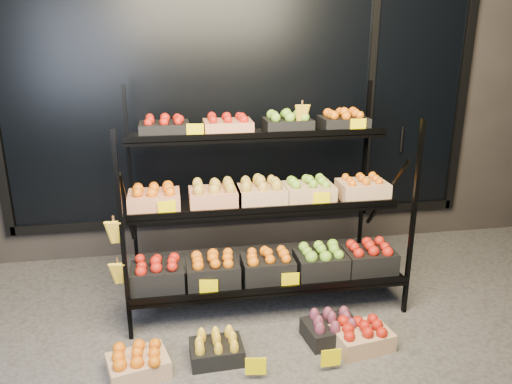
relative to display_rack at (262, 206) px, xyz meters
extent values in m
plane|color=#514F4C|center=(0.02, -0.60, -0.79)|extent=(24.00, 24.00, 0.00)
cube|color=#2D2826|center=(0.02, 2.00, 0.96)|extent=(6.00, 2.00, 3.50)
cube|color=black|center=(0.02, 0.98, 0.76)|extent=(4.20, 0.04, 2.40)
cube|color=black|center=(0.02, 0.96, -0.45)|extent=(4.30, 0.06, 0.08)
cube|color=black|center=(2.17, 0.96, 0.76)|extent=(0.08, 0.06, 2.50)
cube|color=black|center=(1.22, 0.96, 0.76)|extent=(0.06, 0.06, 2.50)
cylinder|color=black|center=(1.57, 0.93, 0.26)|extent=(0.02, 0.02, 0.25)
cube|color=black|center=(-1.01, -0.42, -0.04)|extent=(0.03, 0.03, 1.50)
cube|color=black|center=(1.04, -0.42, -0.04)|extent=(0.03, 0.03, 1.50)
cube|color=black|center=(-1.01, 0.55, 0.04)|extent=(0.03, 0.03, 1.66)
cube|color=black|center=(1.04, 0.55, 0.04)|extent=(0.03, 0.03, 1.66)
cube|color=black|center=(0.02, -0.25, -0.52)|extent=(2.05, 0.42, 0.03)
cube|color=black|center=(0.02, -0.45, -0.49)|extent=(2.05, 0.02, 0.05)
cube|color=black|center=(0.02, 0.05, -0.02)|extent=(2.05, 0.40, 0.03)
cube|color=black|center=(0.02, -0.14, 0.01)|extent=(2.05, 0.02, 0.05)
cube|color=black|center=(0.02, 0.35, 0.48)|extent=(2.05, 0.40, 0.03)
cube|color=black|center=(0.02, 0.16, 0.51)|extent=(2.05, 0.02, 0.05)
cube|color=black|center=(-0.71, 0.35, 0.55)|extent=(0.38, 0.28, 0.11)
ellipsoid|color=red|center=(-0.71, 0.35, 0.63)|extent=(0.32, 0.24, 0.07)
cube|color=tan|center=(-0.21, 0.35, 0.55)|extent=(0.38, 0.28, 0.11)
ellipsoid|color=red|center=(-0.21, 0.35, 0.63)|extent=(0.32, 0.24, 0.07)
cube|color=black|center=(0.28, 0.35, 0.55)|extent=(0.38, 0.28, 0.11)
ellipsoid|color=#7EC030|center=(0.28, 0.35, 0.63)|extent=(0.32, 0.24, 0.07)
cube|color=black|center=(0.75, 0.35, 0.55)|extent=(0.38, 0.28, 0.11)
ellipsoid|color=orange|center=(0.75, 0.35, 0.63)|extent=(0.32, 0.24, 0.07)
cube|color=tan|center=(-0.81, 0.05, 0.06)|extent=(0.38, 0.28, 0.14)
ellipsoid|color=orange|center=(-0.81, 0.05, 0.16)|extent=(0.32, 0.24, 0.07)
cube|color=tan|center=(-0.36, 0.05, 0.06)|extent=(0.38, 0.28, 0.14)
ellipsoid|color=gold|center=(-0.36, 0.05, 0.16)|extent=(0.32, 0.24, 0.07)
cube|color=tan|center=(0.00, 0.05, 0.06)|extent=(0.38, 0.28, 0.14)
ellipsoid|color=gold|center=(0.00, 0.05, 0.16)|extent=(0.32, 0.24, 0.07)
cube|color=tan|center=(0.39, 0.05, 0.06)|extent=(0.38, 0.28, 0.14)
ellipsoid|color=#7EC030|center=(0.39, 0.05, 0.16)|extent=(0.32, 0.24, 0.07)
cube|color=tan|center=(0.83, 0.05, 0.06)|extent=(0.38, 0.28, 0.14)
ellipsoid|color=orange|center=(0.83, 0.05, 0.16)|extent=(0.32, 0.24, 0.07)
cube|color=black|center=(-0.81, -0.25, -0.42)|extent=(0.38, 0.28, 0.18)
ellipsoid|color=red|center=(-0.81, -0.25, -0.30)|extent=(0.32, 0.24, 0.07)
cube|color=black|center=(-0.41, -0.25, -0.42)|extent=(0.38, 0.28, 0.18)
ellipsoid|color=orange|center=(-0.41, -0.25, -0.30)|extent=(0.32, 0.24, 0.07)
cube|color=black|center=(0.00, -0.25, -0.42)|extent=(0.38, 0.28, 0.18)
ellipsoid|color=orange|center=(0.00, -0.25, -0.30)|extent=(0.32, 0.24, 0.07)
cube|color=black|center=(0.41, -0.25, -0.42)|extent=(0.38, 0.28, 0.18)
ellipsoid|color=#7EC030|center=(0.41, -0.25, -0.30)|extent=(0.32, 0.24, 0.07)
cube|color=black|center=(0.80, -0.25, -0.42)|extent=(0.38, 0.28, 0.18)
ellipsoid|color=red|center=(0.80, -0.25, -0.30)|extent=(0.32, 0.24, 0.07)
ellipsoid|color=yellow|center=(-1.06, -0.40, 0.11)|extent=(0.14, 0.08, 0.22)
ellipsoid|color=yellow|center=(-1.06, -0.40, -0.19)|extent=(0.14, 0.08, 0.22)
ellipsoid|color=yellow|center=(0.37, 0.25, 0.74)|extent=(0.14, 0.08, 0.22)
cube|color=#E9D000|center=(-0.72, -0.10, 0.05)|extent=(0.13, 0.01, 0.12)
cube|color=#E9D000|center=(0.45, -0.10, 0.05)|extent=(0.13, 0.01, 0.12)
cube|color=#E9D000|center=(0.82, 0.20, 0.55)|extent=(0.13, 0.01, 0.12)
cube|color=#E9D000|center=(-0.48, 0.20, 0.55)|extent=(0.13, 0.01, 0.12)
cube|color=#E9D000|center=(-0.45, -0.40, -0.45)|extent=(0.13, 0.01, 0.12)
cube|color=#E9D000|center=(0.14, -0.40, -0.45)|extent=(0.13, 0.01, 0.12)
cube|color=#E9D000|center=(-0.22, -1.00, -0.73)|extent=(0.13, 0.01, 0.12)
cube|color=#E9D000|center=(0.26, -1.00, -0.73)|extent=(0.13, 0.01, 0.12)
cube|color=tan|center=(-0.94, -0.82, -0.72)|extent=(0.42, 0.35, 0.12)
ellipsoid|color=orange|center=(-0.94, -0.82, -0.63)|extent=(0.35, 0.29, 0.07)
cube|color=black|center=(-0.44, -0.76, -0.73)|extent=(0.35, 0.26, 0.12)
ellipsoid|color=yellow|center=(-0.44, -0.76, -0.64)|extent=(0.29, 0.22, 0.07)
cube|color=tan|center=(0.55, -0.79, -0.72)|extent=(0.42, 0.33, 0.13)
ellipsoid|color=red|center=(0.55, -0.79, -0.63)|extent=(0.35, 0.28, 0.07)
cube|color=black|center=(0.38, -0.66, -0.72)|extent=(0.41, 0.33, 0.13)
ellipsoid|color=brown|center=(0.38, -0.66, -0.63)|extent=(0.35, 0.27, 0.07)
camera|label=1|loc=(-0.66, -3.55, 1.30)|focal=35.00mm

